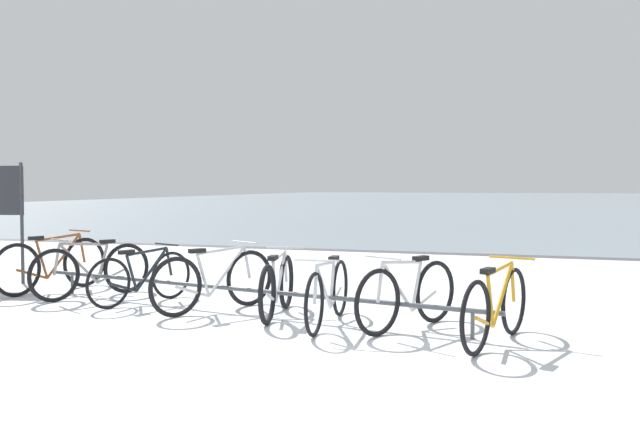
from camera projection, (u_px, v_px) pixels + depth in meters
The scene contains 11 objects.
ground at pixel (508, 203), 56.48m from camera, with size 80.00×132.00×0.08m.
bike_rack at pixel (238, 290), 7.90m from camera, with size 6.16×1.25×0.31m.
bicycle_0 at pixel (52, 265), 9.44m from camera, with size 0.61×1.76×0.85m.
bicycle_1 at pixel (92, 270), 8.95m from camera, with size 0.80×1.58×0.81m.
bicycle_2 at pixel (141, 277), 8.49m from camera, with size 0.66×1.49×0.74m.
bicycle_3 at pixel (215, 281), 7.97m from camera, with size 0.88×1.56×0.81m.
bicycle_4 at pixel (277, 286), 7.69m from camera, with size 0.46×1.62×0.76m.
bicycle_5 at pixel (328, 293), 7.17m from camera, with size 0.46×1.74×0.76m.
bicycle_6 at pixel (408, 295), 6.98m from camera, with size 0.80×1.48×0.80m.
bicycle_7 at pixel (496, 307), 6.32m from camera, with size 0.61×1.64×0.80m.
info_sign at pixel (6, 202), 10.19m from camera, with size 0.54×0.17×1.85m.
Camera 1 is at (2.37, -4.71, 1.51)m, focal length 37.59 mm.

